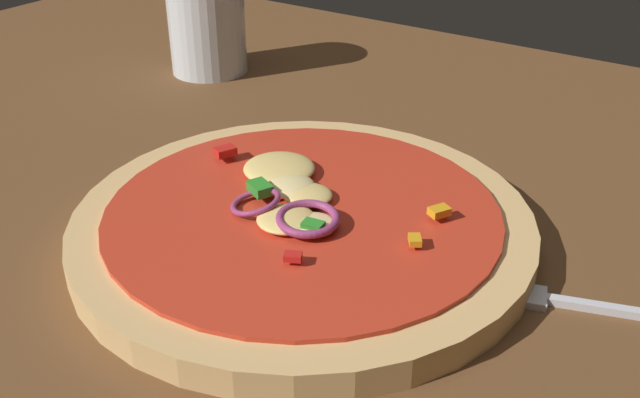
# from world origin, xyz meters

# --- Properties ---
(dining_table) EXTENTS (1.21, 0.96, 0.03)m
(dining_table) POSITION_xyz_m (0.00, 0.00, 0.02)
(dining_table) COLOR brown
(dining_table) RESTS_ON ground
(pizza) EXTENTS (0.30, 0.30, 0.03)m
(pizza) POSITION_xyz_m (0.06, 0.01, 0.04)
(pizza) COLOR tan
(pizza) RESTS_ON dining_table
(fork) EXTENTS (0.17, 0.07, 0.01)m
(fork) POSITION_xyz_m (0.24, 0.04, 0.03)
(fork) COLOR silver
(fork) RESTS_ON dining_table
(beer_glass) EXTENTS (0.08, 0.08, 0.11)m
(beer_glass) POSITION_xyz_m (-0.21, 0.22, 0.08)
(beer_glass) COLOR silver
(beer_glass) RESTS_ON dining_table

